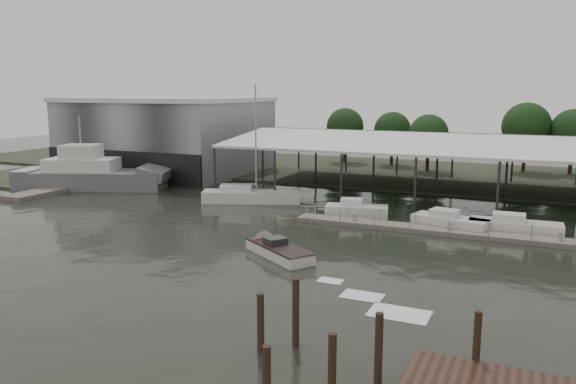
% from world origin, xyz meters
% --- Properties ---
extents(ground, '(200.00, 200.00, 0.00)m').
position_xyz_m(ground, '(0.00, 0.00, 0.00)').
color(ground, black).
rests_on(ground, ground).
extents(land_strip_far, '(140.00, 30.00, 0.30)m').
position_xyz_m(land_strip_far, '(0.00, 42.00, 0.10)').
color(land_strip_far, '#383E2F').
rests_on(land_strip_far, ground).
extents(land_strip_west, '(20.00, 40.00, 0.30)m').
position_xyz_m(land_strip_west, '(-40.00, 30.00, 0.10)').
color(land_strip_west, '#383E2F').
rests_on(land_strip_west, ground).
extents(storage_warehouse, '(24.50, 20.50, 10.50)m').
position_xyz_m(storage_warehouse, '(-28.00, 29.94, 5.29)').
color(storage_warehouse, gray).
rests_on(storage_warehouse, ground).
extents(covered_boat_shed, '(58.24, 24.00, 6.96)m').
position_xyz_m(covered_boat_shed, '(17.00, 28.00, 6.13)').
color(covered_boat_shed, silver).
rests_on(covered_boat_shed, ground).
extents(trawler_dock, '(3.00, 18.00, 0.50)m').
position_xyz_m(trawler_dock, '(-30.00, 14.00, 0.25)').
color(trawler_dock, slate).
rests_on(trawler_dock, ground).
extents(floating_dock, '(28.00, 2.00, 1.40)m').
position_xyz_m(floating_dock, '(15.00, 10.00, 0.20)').
color(floating_dock, slate).
rests_on(floating_dock, ground).
extents(grey_trawler, '(18.28, 11.18, 8.84)m').
position_xyz_m(grey_trawler, '(-27.82, 14.77, 1.58)').
color(grey_trawler, slate).
rests_on(grey_trawler, ground).
extents(white_sailboat, '(10.24, 6.36, 12.26)m').
position_xyz_m(white_sailboat, '(-6.97, 15.15, 0.64)').
color(white_sailboat, white).
rests_on(white_sailboat, ground).
extents(speedboat_underway, '(15.71, 10.87, 2.00)m').
position_xyz_m(speedboat_underway, '(3.66, -0.90, 0.39)').
color(speedboat_underway, white).
rests_on(speedboat_underway, ground).
extents(moored_cruiser_0, '(5.98, 3.46, 1.70)m').
position_xyz_m(moored_cruiser_0, '(5.15, 13.09, 0.61)').
color(moored_cruiser_0, white).
rests_on(moored_cruiser_0, ground).
extents(moored_cruiser_1, '(6.52, 3.59, 1.70)m').
position_xyz_m(moored_cruiser_1, '(13.69, 11.76, 0.61)').
color(moored_cruiser_1, white).
rests_on(moored_cruiser_1, ground).
extents(moored_cruiser_2, '(7.16, 2.44, 1.70)m').
position_xyz_m(moored_cruiser_2, '(18.68, 12.31, 0.61)').
color(moored_cruiser_2, white).
rests_on(moored_cruiser_2, ground).
extents(mooring_pilings, '(9.09, 6.51, 3.76)m').
position_xyz_m(mooring_pilings, '(13.16, -15.04, 1.05)').
color(mooring_pilings, '#392A1C').
rests_on(mooring_pilings, ground).
extents(horizon_tree_line, '(71.92, 10.91, 9.86)m').
position_xyz_m(horizon_tree_line, '(22.86, 48.02, 5.82)').
color(horizon_tree_line, black).
rests_on(horizon_tree_line, ground).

